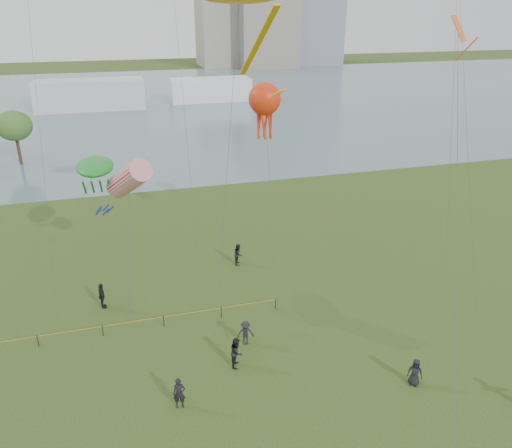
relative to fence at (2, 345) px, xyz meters
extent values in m
cube|color=slate|center=(15.94, 87.50, -0.53)|extent=(400.00, 120.00, 0.08)
cube|color=gray|center=(61.94, 149.50, 18.45)|extent=(20.00, 20.00, 38.00)
cube|color=gray|center=(47.94, 155.50, 13.45)|extent=(16.00, 18.00, 28.00)
cube|color=silver|center=(3.94, 82.50, 2.45)|extent=(22.00, 8.00, 6.00)
cube|color=white|center=(29.94, 85.50, 1.95)|extent=(18.00, 7.00, 5.00)
cylinder|color=#352718|center=(-4.69, 43.49, 1.09)|extent=(0.44, 0.44, 3.30)
ellipsoid|color=#416A2A|center=(-4.69, 43.49, 4.80)|extent=(4.69, 4.69, 3.96)
cylinder|color=black|center=(2.12, 0.00, -0.13)|extent=(0.07, 0.07, 0.85)
cylinder|color=black|center=(6.12, 0.00, -0.13)|extent=(0.07, 0.07, 0.85)
cylinder|color=black|center=(10.12, 0.00, -0.13)|extent=(0.07, 0.07, 0.85)
cylinder|color=black|center=(14.12, 0.00, -0.13)|extent=(0.07, 0.07, 0.85)
cylinder|color=black|center=(18.12, 0.00, -0.13)|extent=(0.07, 0.07, 0.85)
cylinder|color=gold|center=(6.12, 0.00, 0.19)|extent=(24.00, 0.03, 0.03)
imported|color=black|center=(13.95, -5.26, 0.42)|extent=(1.04, 1.16, 1.96)
imported|color=black|center=(14.99, -3.40, 0.29)|extent=(1.18, 0.80, 1.69)
imported|color=black|center=(6.13, 3.52, 0.42)|extent=(0.65, 1.20, 1.95)
imported|color=black|center=(23.39, -9.66, 0.31)|extent=(1.00, 0.92, 1.72)
imported|color=black|center=(10.15, -7.76, 0.37)|extent=(0.73, 0.53, 1.85)
imported|color=black|center=(17.19, 7.37, 0.36)|extent=(1.00, 1.09, 1.83)
cylinder|color=#3F3F42|center=(14.90, 0.71, 9.72)|extent=(3.29, 5.59, 20.55)
cube|color=#FFA70D|center=(16.53, -0.72, 17.59)|extent=(0.36, 6.98, 4.09)
cube|color=#FFA70D|center=(16.53, -4.52, 15.49)|extent=(0.95, 0.95, 0.42)
cylinder|color=#3F3F42|center=(8.35, 3.08, 4.10)|extent=(1.07, 2.48, 9.31)
cylinder|color=red|center=(8.87, 4.30, 8.75)|extent=(3.46, 4.95, 3.65)
cylinder|color=#1827AD|center=(7.47, 3.10, 7.15)|extent=(0.60, 1.13, 0.88)
cylinder|color=#1827AD|center=(7.20, 3.48, 7.15)|extent=(0.60, 1.13, 0.88)
cylinder|color=#1827AD|center=(6.75, 3.34, 7.15)|extent=(0.60, 1.13, 0.88)
cylinder|color=#1827AD|center=(6.75, 2.87, 7.15)|extent=(0.60, 1.13, 0.88)
cylinder|color=#1827AD|center=(7.20, 2.72, 7.15)|extent=(0.60, 1.13, 0.88)
cylinder|color=#3F3F42|center=(3.63, 4.26, 4.18)|extent=(6.07, 6.37, 9.49)
ellipsoid|color=#178021|center=(6.65, 7.44, 8.92)|extent=(2.66, 4.79, 0.93)
cylinder|color=#178021|center=(5.85, 5.84, 7.92)|extent=(0.16, 1.79, 1.54)
cylinder|color=#178021|center=(6.40, 5.84, 7.92)|extent=(0.16, 1.79, 1.54)
cylinder|color=#178021|center=(6.95, 5.84, 7.92)|extent=(0.16, 1.79, 1.54)
cylinder|color=#178021|center=(7.50, 5.84, 7.92)|extent=(0.16, 1.79, 1.54)
cylinder|color=#3F3F42|center=(18.65, 2.98, 6.38)|extent=(0.86, 6.54, 13.88)
sphere|color=red|center=(19.07, 6.24, 13.31)|extent=(2.39, 2.39, 2.39)
cylinder|color=red|center=(19.57, 6.24, 11.71)|extent=(0.18, 0.54, 2.60)
cylinder|color=red|center=(19.32, 6.68, 11.71)|extent=(0.49, 0.36, 2.61)
cylinder|color=red|center=(18.82, 6.68, 11.71)|extent=(0.49, 0.36, 2.61)
cylinder|color=red|center=(18.57, 6.24, 11.71)|extent=(0.18, 0.54, 2.60)
cylinder|color=red|center=(18.82, 5.81, 11.71)|extent=(0.49, 0.36, 2.61)
cylinder|color=red|center=(19.32, 5.81, 11.71)|extent=(0.49, 0.36, 2.61)
cylinder|color=#3F3F42|center=(24.74, -9.46, 8.92)|extent=(4.87, 11.37, 18.95)
cube|color=#F95F16|center=(27.16, -3.79, 18.39)|extent=(1.69, 1.69, 1.38)
cylinder|color=#F95F16|center=(27.16, -4.69, 17.39)|extent=(0.08, 1.58, 1.35)
camera|label=1|loc=(8.45, -29.02, 19.56)|focal=35.00mm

